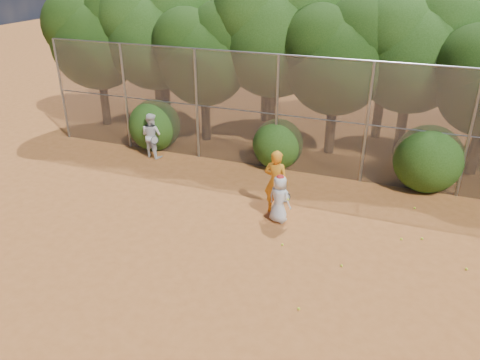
% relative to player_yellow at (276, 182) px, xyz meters
% --- Properties ---
extents(ground, '(80.00, 80.00, 0.00)m').
position_rel_player_yellow_xyz_m(ground, '(0.07, -2.97, -0.98)').
color(ground, '#A55925').
rests_on(ground, ground).
extents(fence_back, '(20.05, 0.09, 4.03)m').
position_rel_player_yellow_xyz_m(fence_back, '(-0.05, 3.03, 1.07)').
color(fence_back, gray).
rests_on(fence_back, ground).
extents(tree_0, '(4.38, 3.81, 6.00)m').
position_rel_player_yellow_xyz_m(tree_0, '(-9.37, 5.07, 2.95)').
color(tree_0, black).
rests_on(tree_0, ground).
extents(tree_1, '(4.64, 4.03, 6.35)m').
position_rel_player_yellow_xyz_m(tree_1, '(-6.87, 5.57, 3.19)').
color(tree_1, black).
rests_on(tree_1, ground).
extents(tree_2, '(3.99, 3.47, 5.47)m').
position_rel_player_yellow_xyz_m(tree_2, '(-4.38, 4.86, 2.61)').
color(tree_2, black).
rests_on(tree_2, ground).
extents(tree_3, '(4.89, 4.26, 6.70)m').
position_rel_player_yellow_xyz_m(tree_3, '(-1.87, 5.87, 3.42)').
color(tree_3, black).
rests_on(tree_3, ground).
extents(tree_4, '(4.19, 3.64, 5.73)m').
position_rel_player_yellow_xyz_m(tree_4, '(0.62, 5.27, 2.78)').
color(tree_4, black).
rests_on(tree_4, ground).
extents(tree_5, '(4.51, 3.92, 6.17)m').
position_rel_player_yellow_xyz_m(tree_5, '(3.13, 6.07, 3.07)').
color(tree_5, black).
rests_on(tree_5, ground).
extents(tree_9, '(4.83, 4.20, 6.62)m').
position_rel_player_yellow_xyz_m(tree_9, '(-7.87, 7.87, 3.36)').
color(tree_9, black).
rests_on(tree_9, ground).
extents(tree_10, '(5.15, 4.48, 7.06)m').
position_rel_player_yellow_xyz_m(tree_10, '(-2.86, 8.07, 3.65)').
color(tree_10, black).
rests_on(tree_10, ground).
extents(tree_11, '(4.64, 4.03, 6.35)m').
position_rel_player_yellow_xyz_m(tree_11, '(2.13, 7.67, 3.19)').
color(tree_11, black).
rests_on(tree_11, ground).
extents(bush_0, '(2.00, 2.00, 2.00)m').
position_rel_player_yellow_xyz_m(bush_0, '(-5.93, 3.33, 0.02)').
color(bush_0, '#1E4210').
rests_on(bush_0, ground).
extents(bush_1, '(1.80, 1.80, 1.80)m').
position_rel_player_yellow_xyz_m(bush_1, '(-0.93, 3.33, -0.08)').
color(bush_1, '#1E4210').
rests_on(bush_1, ground).
extents(bush_2, '(2.20, 2.20, 2.20)m').
position_rel_player_yellow_xyz_m(bush_2, '(4.07, 3.33, 0.12)').
color(bush_2, '#1E4210').
rests_on(bush_2, ground).
extents(player_yellow, '(0.88, 0.56, 1.96)m').
position_rel_player_yellow_xyz_m(player_yellow, '(0.00, 0.00, 0.00)').
color(player_yellow, orange).
rests_on(player_yellow, ground).
extents(player_teen, '(0.80, 0.65, 1.45)m').
position_rel_player_yellow_xyz_m(player_teen, '(0.25, -0.46, -0.26)').
color(player_teen, silver).
rests_on(player_teen, ground).
extents(player_white, '(0.94, 0.80, 1.69)m').
position_rel_player_yellow_xyz_m(player_white, '(-5.54, 2.43, -0.13)').
color(player_white, white).
rests_on(player_white, ground).
extents(ball_0, '(0.07, 0.07, 0.07)m').
position_rel_player_yellow_xyz_m(ball_0, '(2.32, -2.03, -0.94)').
color(ball_0, yellow).
rests_on(ball_0, ground).
extents(ball_1, '(0.07, 0.07, 0.07)m').
position_rel_player_yellow_xyz_m(ball_1, '(3.61, -0.27, -0.94)').
color(ball_1, yellow).
rests_on(ball_1, ground).
extents(ball_2, '(0.07, 0.07, 0.07)m').
position_rel_player_yellow_xyz_m(ball_2, '(1.73, -3.91, -0.94)').
color(ball_2, yellow).
rests_on(ball_2, ground).
extents(ball_3, '(0.07, 0.07, 0.07)m').
position_rel_player_yellow_xyz_m(ball_3, '(5.17, -1.09, -0.94)').
color(ball_3, yellow).
rests_on(ball_3, ground).
extents(ball_4, '(0.07, 0.07, 0.07)m').
position_rel_player_yellow_xyz_m(ball_4, '(0.71, -1.66, -0.94)').
color(ball_4, yellow).
rests_on(ball_4, ground).
extents(ball_5, '(0.07, 0.07, 0.07)m').
position_rel_player_yellow_xyz_m(ball_5, '(3.88, 1.65, -0.94)').
color(ball_5, yellow).
rests_on(ball_5, ground).
extents(ball_6, '(0.07, 0.07, 0.07)m').
position_rel_player_yellow_xyz_m(ball_6, '(4.13, -0.05, -0.94)').
color(ball_6, yellow).
rests_on(ball_6, ground).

